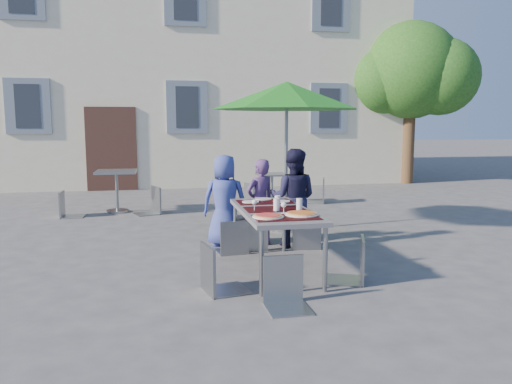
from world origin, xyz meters
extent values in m
plane|color=#464648|center=(0.00, 0.00, 0.00)|extent=(90.00, 90.00, 0.00)
cube|color=beige|center=(0.00, 11.50, 3.50)|extent=(13.00, 8.00, 7.00)
cube|color=#3D251D|center=(-2.00, 7.47, 1.10)|extent=(1.30, 0.06, 2.20)
cube|color=slate|center=(-4.00, 7.47, 2.20)|extent=(1.10, 0.06, 1.40)
cube|color=#262B33|center=(-4.00, 7.45, 2.20)|extent=(0.60, 0.04, 1.10)
cube|color=slate|center=(0.00, 7.47, 2.20)|extent=(1.10, 0.06, 1.40)
cube|color=#262B33|center=(0.00, 7.45, 2.20)|extent=(0.60, 0.04, 1.10)
cube|color=slate|center=(4.00, 7.47, 2.20)|extent=(1.10, 0.06, 1.40)
cube|color=#262B33|center=(4.00, 7.45, 2.20)|extent=(0.60, 0.04, 1.10)
cube|color=slate|center=(4.00, 7.47, 5.00)|extent=(1.10, 0.06, 1.40)
cube|color=#262B33|center=(4.00, 7.45, 5.00)|extent=(0.60, 0.04, 1.10)
cylinder|color=#4E3721|center=(6.50, 7.50, 1.40)|extent=(0.36, 0.36, 2.80)
sphere|color=#1B4C14|center=(6.50, 7.50, 3.30)|extent=(2.80, 2.80, 2.80)
sphere|color=#1B4C14|center=(5.70, 7.80, 3.00)|extent=(2.00, 2.00, 2.00)
sphere|color=#1B4C14|center=(7.20, 7.10, 3.10)|extent=(2.20, 2.20, 2.20)
sphere|color=#1B4C14|center=(6.70, 8.10, 3.80)|extent=(1.80, 1.80, 1.80)
cube|color=#47474C|center=(0.53, -0.49, 0.72)|extent=(0.80, 1.85, 0.05)
cylinder|color=gray|center=(0.19, -1.36, 0.35)|extent=(0.05, 0.05, 0.70)
cylinder|color=gray|center=(0.87, -1.36, 0.35)|extent=(0.05, 0.05, 0.70)
cylinder|color=gray|center=(0.19, 0.37, 0.35)|extent=(0.05, 0.05, 0.70)
cylinder|color=gray|center=(0.87, 0.37, 0.35)|extent=(0.05, 0.05, 0.70)
cube|color=black|center=(0.53, -1.04, 0.75)|extent=(0.70, 0.42, 0.01)
cube|color=black|center=(0.53, -0.49, 0.75)|extent=(0.70, 0.42, 0.01)
cube|color=black|center=(0.53, 0.06, 0.75)|extent=(0.70, 0.42, 0.01)
cylinder|color=white|center=(0.33, -1.01, 0.76)|extent=(0.34, 0.34, 0.01)
cylinder|color=tan|center=(0.33, -1.01, 0.77)|extent=(0.30, 0.30, 0.01)
cylinder|color=#A1110F|center=(0.33, -1.01, 0.78)|extent=(0.26, 0.26, 0.01)
cylinder|color=white|center=(0.73, -0.94, 0.76)|extent=(0.38, 0.38, 0.01)
cylinder|color=tan|center=(0.73, -0.94, 0.77)|extent=(0.34, 0.34, 0.01)
cylinder|color=#A22A0B|center=(0.73, -0.94, 0.78)|extent=(0.29, 0.29, 0.01)
cylinder|color=silver|center=(0.52, -0.63, 0.82)|extent=(0.07, 0.07, 0.15)
cylinder|color=silver|center=(0.59, -0.41, 0.82)|extent=(0.07, 0.07, 0.15)
cylinder|color=silver|center=(0.78, -0.67, 0.82)|extent=(0.07, 0.07, 0.15)
cylinder|color=silver|center=(0.27, -0.54, 0.75)|extent=(0.06, 0.06, 0.00)
cylinder|color=silver|center=(0.27, -0.54, 0.79)|extent=(0.01, 0.01, 0.08)
sphere|color=silver|center=(0.27, -0.54, 0.85)|extent=(0.06, 0.06, 0.06)
cylinder|color=silver|center=(0.57, -0.79, 0.75)|extent=(0.06, 0.06, 0.00)
cylinder|color=silver|center=(0.57, -0.79, 0.79)|extent=(0.01, 0.01, 0.08)
sphere|color=silver|center=(0.57, -0.79, 0.85)|extent=(0.06, 0.06, 0.06)
cylinder|color=white|center=(0.34, 0.06, 0.76)|extent=(0.22, 0.22, 0.01)
cube|color=#A3A6AA|center=(0.48, 0.06, 0.76)|extent=(0.02, 0.18, 0.00)
cylinder|color=white|center=(0.75, 0.03, 0.76)|extent=(0.22, 0.22, 0.01)
cube|color=#A3A6AA|center=(0.89, 0.03, 0.76)|extent=(0.02, 0.18, 0.00)
cylinder|color=white|center=(0.55, 0.27, 0.76)|extent=(0.22, 0.22, 0.01)
cube|color=#A3A6AA|center=(0.69, 0.27, 0.76)|extent=(0.02, 0.18, 0.00)
imported|color=#364495|center=(0.11, 0.84, 0.66)|extent=(0.74, 0.58, 1.33)
imported|color=#4F3369|center=(0.62, 0.78, 0.63)|extent=(0.54, 0.46, 1.26)
imported|color=#181734|center=(1.07, 0.63, 0.71)|extent=(0.79, 0.63, 1.41)
cube|color=gray|center=(0.15, 0.47, 0.42)|extent=(0.44, 0.44, 0.03)
cube|color=gray|center=(0.17, 0.29, 0.66)|extent=(0.39, 0.07, 0.47)
cylinder|color=gray|center=(0.29, 0.66, 0.21)|extent=(0.02, 0.02, 0.41)
cylinder|color=gray|center=(-0.04, 0.62, 0.21)|extent=(0.02, 0.02, 0.41)
cylinder|color=gray|center=(0.33, 0.33, 0.21)|extent=(0.02, 0.02, 0.41)
cylinder|color=gray|center=(0.00, 0.29, 0.21)|extent=(0.02, 0.02, 0.41)
cube|color=gray|center=(0.43, 0.64, 0.48)|extent=(0.45, 0.45, 0.03)
cube|color=gray|center=(0.44, 0.43, 0.74)|extent=(0.44, 0.04, 0.53)
cylinder|color=gray|center=(0.62, 0.84, 0.23)|extent=(0.02, 0.02, 0.47)
cylinder|color=gray|center=(0.24, 0.83, 0.23)|extent=(0.02, 0.02, 0.47)
cylinder|color=gray|center=(0.63, 0.46, 0.23)|extent=(0.02, 0.02, 0.47)
cylinder|color=gray|center=(0.24, 0.45, 0.23)|extent=(0.02, 0.02, 0.47)
cube|color=gray|center=(1.23, 0.56, 0.43)|extent=(0.46, 0.46, 0.03)
cube|color=gray|center=(1.20, 0.37, 0.67)|extent=(0.40, 0.09, 0.48)
cylinder|color=gray|center=(1.43, 0.70, 0.21)|extent=(0.02, 0.02, 0.42)
cylinder|color=gray|center=(1.09, 0.75, 0.21)|extent=(0.02, 0.02, 0.42)
cylinder|color=gray|center=(1.37, 0.36, 0.21)|extent=(0.02, 0.02, 0.42)
cylinder|color=gray|center=(1.04, 0.42, 0.21)|extent=(0.02, 0.02, 0.42)
cube|color=gray|center=(-0.14, -1.12, 0.46)|extent=(0.51, 0.51, 0.03)
cube|color=gray|center=(-0.34, -1.16, 0.72)|extent=(0.12, 0.43, 0.51)
cylinder|color=gray|center=(0.08, -1.26, 0.23)|extent=(0.02, 0.02, 0.45)
cylinder|color=gray|center=(0.00, -0.90, 0.23)|extent=(0.02, 0.02, 0.45)
cylinder|color=gray|center=(-0.28, -1.34, 0.23)|extent=(0.02, 0.02, 0.45)
cylinder|color=gray|center=(-0.36, -0.98, 0.23)|extent=(0.02, 0.02, 0.45)
cube|color=gray|center=(1.20, -1.04, 0.45)|extent=(0.54, 0.54, 0.03)
cube|color=gray|center=(1.39, -1.11, 0.70)|extent=(0.18, 0.40, 0.50)
cylinder|color=gray|center=(1.10, -0.81, 0.22)|extent=(0.02, 0.02, 0.44)
cylinder|color=gray|center=(0.97, -1.15, 0.22)|extent=(0.02, 0.02, 0.44)
cylinder|color=gray|center=(1.44, -0.94, 0.22)|extent=(0.02, 0.02, 0.44)
cylinder|color=gray|center=(1.31, -1.27, 0.22)|extent=(0.02, 0.02, 0.44)
cube|color=gray|center=(0.36, -1.77, 0.43)|extent=(0.41, 0.41, 0.03)
cube|color=gray|center=(0.36, -1.58, 0.67)|extent=(0.40, 0.03, 0.48)
cylinder|color=gray|center=(0.19, -1.95, 0.21)|extent=(0.02, 0.02, 0.42)
cylinder|color=gray|center=(0.54, -1.95, 0.21)|extent=(0.02, 0.02, 0.42)
cylinder|color=gray|center=(0.19, -1.60, 0.21)|extent=(0.02, 0.02, 0.42)
cylinder|color=gray|center=(0.53, -1.60, 0.21)|extent=(0.02, 0.02, 0.42)
cylinder|color=#A3A6AA|center=(1.24, 1.71, 0.05)|extent=(0.50, 0.50, 0.10)
cylinder|color=gray|center=(1.24, 1.71, 1.13)|extent=(0.06, 0.06, 2.26)
cone|color=#19741A|center=(1.24, 1.71, 2.21)|extent=(2.40, 2.40, 0.44)
cylinder|color=#A3A6AA|center=(-1.63, 4.03, 0.02)|extent=(0.44, 0.44, 0.04)
cylinder|color=gray|center=(-1.63, 4.03, 0.39)|extent=(0.06, 0.06, 0.78)
cube|color=gray|center=(-1.63, 4.03, 0.82)|extent=(0.78, 0.78, 0.04)
cube|color=gray|center=(-2.42, 3.67, 0.44)|extent=(0.42, 0.42, 0.03)
cube|color=gray|center=(-2.62, 3.68, 0.69)|extent=(0.04, 0.41, 0.49)
cylinder|color=gray|center=(-2.25, 3.49, 0.22)|extent=(0.02, 0.02, 0.43)
cylinder|color=gray|center=(-2.24, 3.84, 0.22)|extent=(0.02, 0.02, 0.43)
cylinder|color=gray|center=(-2.60, 3.50, 0.22)|extent=(0.02, 0.02, 0.43)
cylinder|color=gray|center=(-2.59, 3.85, 0.22)|extent=(0.02, 0.02, 0.43)
cube|color=gray|center=(-1.06, 3.68, 0.48)|extent=(0.58, 0.58, 0.03)
cube|color=gray|center=(-0.86, 3.76, 0.75)|extent=(0.19, 0.43, 0.53)
cylinder|color=gray|center=(-1.31, 3.79, 0.23)|extent=(0.02, 0.02, 0.47)
cylinder|color=gray|center=(-1.17, 3.44, 0.23)|extent=(0.02, 0.02, 0.47)
cylinder|color=gray|center=(-0.95, 3.93, 0.23)|extent=(0.02, 0.02, 0.47)
cylinder|color=gray|center=(-0.81, 3.58, 0.23)|extent=(0.02, 0.02, 0.47)
cylinder|color=#A3A6AA|center=(1.63, 4.40, 0.02)|extent=(0.44, 0.44, 0.04)
cylinder|color=gray|center=(1.63, 4.40, 0.32)|extent=(0.06, 0.06, 0.63)
cube|color=gray|center=(1.63, 4.40, 0.66)|extent=(0.63, 0.63, 0.04)
cube|color=#91979D|center=(1.32, 4.56, 0.42)|extent=(0.50, 0.50, 0.03)
cube|color=#91979D|center=(1.14, 4.49, 0.65)|extent=(0.16, 0.38, 0.47)
cylinder|color=#91979D|center=(1.53, 4.46, 0.20)|extent=(0.02, 0.02, 0.41)
cylinder|color=#91979D|center=(1.41, 4.78, 0.20)|extent=(0.02, 0.02, 0.41)
cylinder|color=#91979D|center=(1.22, 4.34, 0.20)|extent=(0.02, 0.02, 0.41)
cylinder|color=#91979D|center=(1.10, 4.66, 0.20)|extent=(0.02, 0.02, 0.41)
cube|color=gray|center=(2.61, 4.44, 0.49)|extent=(0.58, 0.58, 0.03)
cube|color=gray|center=(2.82, 4.37, 0.76)|extent=(0.18, 0.44, 0.55)
cylinder|color=gray|center=(2.49, 4.69, 0.24)|extent=(0.02, 0.02, 0.48)
cylinder|color=gray|center=(2.36, 4.32, 0.24)|extent=(0.02, 0.02, 0.48)
cylinder|color=gray|center=(2.86, 4.57, 0.24)|extent=(0.02, 0.02, 0.48)
cylinder|color=gray|center=(2.73, 4.19, 0.24)|extent=(0.02, 0.02, 0.48)
camera|label=1|loc=(-0.83, -6.18, 1.76)|focal=35.00mm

